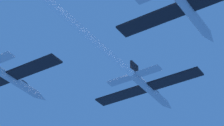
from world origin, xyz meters
TOP-DOWN VIEW (x-y plane):
  - jet_lead at (0.44, -14.99)m, footprint 17.67×55.20m

SIDE VIEW (x-z plane):
  - jet_lead at x=0.44m, z-range -1.04..1.89m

